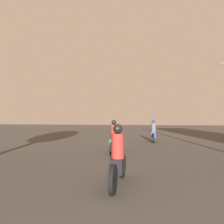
% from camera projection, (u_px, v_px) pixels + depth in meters
% --- Properties ---
extents(motorcycle_black, '(0.60, 2.06, 1.52)m').
position_uv_depth(motorcycle_black, '(118.00, 160.00, 5.44)').
color(motorcycle_black, black).
rests_on(motorcycle_black, ground_plane).
extents(motorcycle_green, '(0.60, 1.95, 1.60)m').
position_uv_depth(motorcycle_green, '(114.00, 140.00, 10.65)').
color(motorcycle_green, black).
rests_on(motorcycle_green, ground_plane).
extents(motorcycle_blue, '(0.60, 1.98, 1.61)m').
position_uv_depth(motorcycle_blue, '(154.00, 133.00, 15.57)').
color(motorcycle_blue, black).
rests_on(motorcycle_blue, ground_plane).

